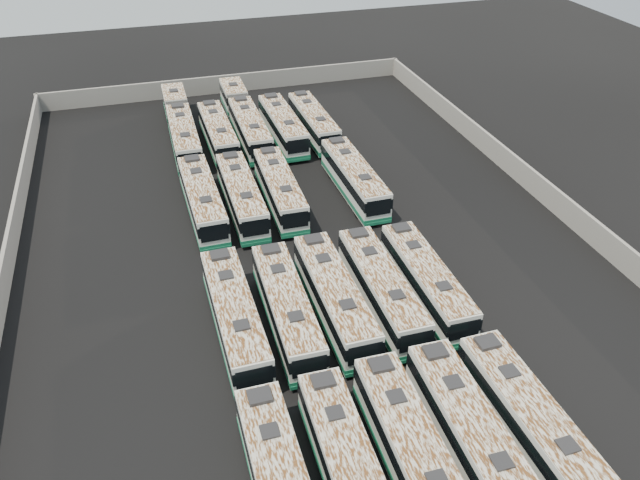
{
  "coord_description": "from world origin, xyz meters",
  "views": [
    {
      "loc": [
        -10.66,
        -39.28,
        28.61
      ],
      "look_at": [
        0.76,
        -1.14,
        1.6
      ],
      "focal_mm": 35.0,
      "sensor_mm": 36.0,
      "label": 1
    }
  ],
  "objects_px": {
    "bus_midfront_right": "(381,288)",
    "bus_midback_far_left": "(202,200)",
    "bus_front_center": "(413,454)",
    "bus_midback_far_right": "(354,178)",
    "bus_midfront_far_left": "(235,316)",
    "bus_back_far_right": "(314,122)",
    "bus_midback_center": "(280,189)",
    "bus_front_left": "(349,470)",
    "bus_back_center": "(244,118)",
    "bus_back_right": "(283,126)",
    "bus_midback_left": "(242,195)",
    "bus_front_far_right": "(531,424)",
    "bus_midfront_center": "(335,297)",
    "bus_back_left": "(218,133)",
    "bus_front_right": "(472,438)",
    "bus_midfront_far_right": "(426,280)",
    "bus_midfront_left": "(287,308)",
    "bus_back_far_left": "(181,125)"
  },
  "relations": [
    {
      "from": "bus_front_right",
      "to": "bus_midfront_right",
      "type": "relative_size",
      "value": 1.02
    },
    {
      "from": "bus_front_center",
      "to": "bus_front_right",
      "type": "relative_size",
      "value": 0.99
    },
    {
      "from": "bus_midback_left",
      "to": "bus_back_far_right",
      "type": "height_order",
      "value": "bus_midback_left"
    },
    {
      "from": "bus_midback_left",
      "to": "bus_midback_center",
      "type": "height_order",
      "value": "bus_midback_left"
    },
    {
      "from": "bus_midback_far_left",
      "to": "bus_back_center",
      "type": "height_order",
      "value": "bus_midback_far_left"
    },
    {
      "from": "bus_midfront_far_left",
      "to": "bus_back_center",
      "type": "height_order",
      "value": "bus_midfront_far_left"
    },
    {
      "from": "bus_front_far_right",
      "to": "bus_back_far_left",
      "type": "height_order",
      "value": "bus_front_far_right"
    },
    {
      "from": "bus_midback_center",
      "to": "bus_back_center",
      "type": "xyz_separation_m",
      "value": [
        0.0,
        16.33,
        0.03
      ]
    },
    {
      "from": "bus_midback_left",
      "to": "bus_back_left",
      "type": "relative_size",
      "value": 1.02
    },
    {
      "from": "bus_back_right",
      "to": "bus_midfront_far_left",
      "type": "bearing_deg",
      "value": -110.76
    },
    {
      "from": "bus_front_right",
      "to": "bus_front_far_right",
      "type": "distance_m",
      "value": 3.48
    },
    {
      "from": "bus_midfront_far_left",
      "to": "bus_back_far_right",
      "type": "xyz_separation_m",
      "value": [
        13.66,
        28.7,
        -0.06
      ]
    },
    {
      "from": "bus_front_center",
      "to": "bus_front_far_right",
      "type": "xyz_separation_m",
      "value": [
        6.84,
        -0.1,
        -0.0
      ]
    },
    {
      "from": "bus_midback_left",
      "to": "bus_front_right",
      "type": "bearing_deg",
      "value": -76.63
    },
    {
      "from": "bus_front_left",
      "to": "bus_back_far_left",
      "type": "distance_m",
      "value": 45.05
    },
    {
      "from": "bus_midback_far_left",
      "to": "bus_midback_center",
      "type": "distance_m",
      "value": 6.77
    },
    {
      "from": "bus_midfront_far_right",
      "to": "bus_back_far_left",
      "type": "relative_size",
      "value": 0.62
    },
    {
      "from": "bus_front_left",
      "to": "bus_front_right",
      "type": "height_order",
      "value": "bus_front_right"
    },
    {
      "from": "bus_midfront_center",
      "to": "bus_back_left",
      "type": "bearing_deg",
      "value": 96.51
    },
    {
      "from": "bus_midback_far_left",
      "to": "bus_midback_center",
      "type": "height_order",
      "value": "bus_midback_far_left"
    },
    {
      "from": "bus_front_left",
      "to": "bus_front_center",
      "type": "relative_size",
      "value": 0.97
    },
    {
      "from": "bus_front_center",
      "to": "bus_midfront_far_left",
      "type": "distance_m",
      "value": 14.77
    },
    {
      "from": "bus_front_left",
      "to": "bus_midfront_far_right",
      "type": "height_order",
      "value": "bus_front_left"
    },
    {
      "from": "bus_midfront_right",
      "to": "bus_midback_far_left",
      "type": "xyz_separation_m",
      "value": [
        -10.2,
        15.65,
        0.02
      ]
    },
    {
      "from": "bus_back_far_left",
      "to": "bus_midfront_left",
      "type": "bearing_deg",
      "value": -83.2
    },
    {
      "from": "bus_back_left",
      "to": "bus_back_center",
      "type": "bearing_deg",
      "value": 41.92
    },
    {
      "from": "bus_midfront_left",
      "to": "bus_midfront_far_left",
      "type": "bearing_deg",
      "value": 178.63
    },
    {
      "from": "bus_midfront_far_right",
      "to": "bus_front_far_right",
      "type": "bearing_deg",
      "value": -89.41
    },
    {
      "from": "bus_midfront_right",
      "to": "bus_back_left",
      "type": "distance_m",
      "value": 29.59
    },
    {
      "from": "bus_midfront_far_left",
      "to": "bus_front_left",
      "type": "bearing_deg",
      "value": -76.11
    },
    {
      "from": "bus_midfront_far_left",
      "to": "bus_midback_center",
      "type": "xyz_separation_m",
      "value": [
        6.79,
        15.6,
        -0.06
      ]
    },
    {
      "from": "bus_midback_far_right",
      "to": "bus_back_center",
      "type": "height_order",
      "value": "bus_midback_far_right"
    },
    {
      "from": "bus_midfront_center",
      "to": "bus_midback_center",
      "type": "xyz_separation_m",
      "value": [
        -0.02,
        15.6,
        -0.05
      ]
    },
    {
      "from": "bus_front_far_right",
      "to": "bus_midback_center",
      "type": "height_order",
      "value": "bus_front_far_right"
    },
    {
      "from": "bus_midback_center",
      "to": "bus_back_right",
      "type": "bearing_deg",
      "value": 76.16
    },
    {
      "from": "bus_midfront_center",
      "to": "bus_midfront_far_right",
      "type": "height_order",
      "value": "bus_midfront_center"
    },
    {
      "from": "bus_front_far_right",
      "to": "bus_back_right",
      "type": "relative_size",
      "value": 1.01
    },
    {
      "from": "bus_midback_center",
      "to": "bus_midfront_right",
      "type": "bearing_deg",
      "value": -76.46
    },
    {
      "from": "bus_front_right",
      "to": "bus_front_far_right",
      "type": "relative_size",
      "value": 1.01
    },
    {
      "from": "bus_front_right",
      "to": "bus_midfront_far_right",
      "type": "xyz_separation_m",
      "value": [
        3.4,
        13.08,
        -0.08
      ]
    },
    {
      "from": "bus_front_left",
      "to": "bus_midfront_center",
      "type": "xyz_separation_m",
      "value": [
        3.41,
        13.05,
        0.06
      ]
    },
    {
      "from": "bus_midback_left",
      "to": "bus_midfront_left",
      "type": "bearing_deg",
      "value": -89.75
    },
    {
      "from": "bus_midfront_far_right",
      "to": "bus_midback_far_right",
      "type": "height_order",
      "value": "bus_midback_far_right"
    },
    {
      "from": "bus_midfront_right",
      "to": "bus_midback_far_right",
      "type": "height_order",
      "value": "bus_midback_far_right"
    },
    {
      "from": "bus_midfront_far_left",
      "to": "bus_midback_far_right",
      "type": "xyz_separation_m",
      "value": [
        13.66,
        15.56,
        -0.02
      ]
    },
    {
      "from": "bus_back_far_right",
      "to": "bus_back_right",
      "type": "bearing_deg",
      "value": -179.9
    },
    {
      "from": "bus_midfront_center",
      "to": "bus_back_far_left",
      "type": "xyz_separation_m",
      "value": [
        -6.85,
        31.87,
        -0.02
      ]
    },
    {
      "from": "bus_front_center",
      "to": "bus_midback_far_right",
      "type": "relative_size",
      "value": 1.01
    },
    {
      "from": "bus_back_center",
      "to": "bus_back_far_right",
      "type": "xyz_separation_m",
      "value": [
        6.87,
        -3.23,
        -0.04
      ]
    },
    {
      "from": "bus_back_right",
      "to": "bus_midback_left",
      "type": "bearing_deg",
      "value": -118.65
    }
  ]
}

